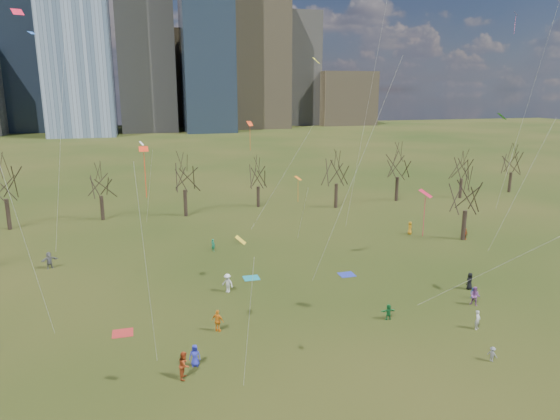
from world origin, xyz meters
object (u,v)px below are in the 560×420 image
object	(u,v)px
blanket_teal	(251,278)
person_0	(195,355)
blanket_crimson	(123,333)
person_4	(218,321)
blanket_navy	(347,275)
person_1	(478,320)
person_2	(184,365)

from	to	relation	value
blanket_teal	person_0	size ratio (longest dim) A/B	1.01
blanket_crimson	person_4	distance (m)	7.56
blanket_navy	person_4	xyz separation A→B (m)	(-14.79, -8.84, 0.90)
blanket_navy	person_1	world-z (taller)	person_1
blanket_navy	person_2	distance (m)	23.24
blanket_teal	person_4	world-z (taller)	person_4
blanket_crimson	person_4	xyz separation A→B (m)	(7.30, -1.76, 0.90)
person_1	blanket_teal	bearing A→B (deg)	101.09
blanket_navy	person_2	xyz separation A→B (m)	(-17.93, -14.75, 0.94)
blanket_teal	blanket_crimson	world-z (taller)	same
person_1	person_4	distance (m)	20.73
blanket_teal	person_1	world-z (taller)	person_1
blanket_teal	person_0	bearing A→B (deg)	-115.81
person_1	person_4	size ratio (longest dim) A/B	0.87
blanket_crimson	person_0	world-z (taller)	person_0
person_2	blanket_teal	bearing A→B (deg)	-9.17
blanket_navy	person_1	size ratio (longest dim) A/B	1.01
blanket_navy	person_0	xyz separation A→B (m)	(-17.10, -13.43, 0.78)
person_1	person_4	bearing A→B (deg)	132.96
blanket_navy	blanket_crimson	bearing A→B (deg)	-162.22
blanket_teal	blanket_crimson	bearing A→B (deg)	-144.43
blanket_teal	person_1	xyz separation A→B (m)	(15.05, -15.74, 0.78)
blanket_teal	person_0	xyz separation A→B (m)	(-7.34, -15.17, 0.78)
person_1	person_2	distance (m)	23.23
person_1	person_0	bearing A→B (deg)	145.92
blanket_navy	person_0	distance (m)	21.76
person_0	person_1	bearing A→B (deg)	12.45
person_0	blanket_navy	bearing A→B (deg)	52.07
blanket_crimson	person_4	world-z (taller)	person_4
person_0	person_2	distance (m)	1.57
blanket_navy	person_4	bearing A→B (deg)	-149.13
blanket_navy	person_2	world-z (taller)	person_2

